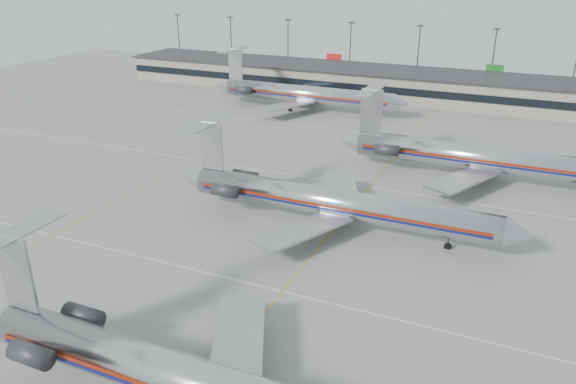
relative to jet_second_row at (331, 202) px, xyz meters
The scene contains 7 objects.
ground 25.86m from the jet_second_row, 88.44° to the right, with size 260.00×260.00×0.00m, color gray.
apron_markings 16.00m from the jet_second_row, 87.44° to the right, with size 160.00×0.15×0.02m, color silver.
terminal 72.34m from the jet_second_row, 89.45° to the left, with size 162.00×17.00×6.25m.
light_mast_row 86.52m from the jet_second_row, 89.54° to the left, with size 163.60×0.40×15.28m.
jet_second_row is the anchor object (origin of this frame).
jet_third_row 27.60m from the jet_second_row, 58.76° to the left, with size 44.76×27.53×12.24m.
jet_back_row 57.65m from the jet_second_row, 115.97° to the left, with size 44.53×27.39×12.18m.
Camera 1 is at (19.77, -32.89, 30.23)m, focal length 35.00 mm.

